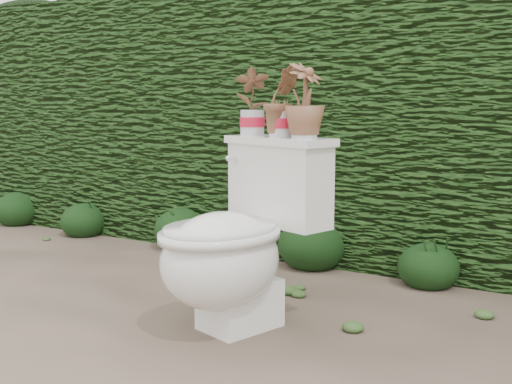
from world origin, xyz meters
The scene contains 11 objects.
ground centered at (0.00, 0.00, 0.00)m, with size 60.00×60.00×0.00m, color #836E5A.
hedge centered at (0.00, 1.60, 0.80)m, with size 8.00×1.00×1.60m, color #2E561C.
toilet centered at (0.23, 0.04, 0.36)m, with size 0.64×0.78×0.78m.
potted_plant_left centered at (0.14, 0.32, 0.92)m, with size 0.15×0.10×0.28m, color #1E611F.
potted_plant_center centered at (0.31, 0.27, 0.92)m, with size 0.15×0.12×0.28m, color #1E611F.
potted_plant_right centered at (0.44, 0.23, 0.92)m, with size 0.16×0.16×0.29m, color #1E611F.
liriope_clump_0 centered at (-2.39, 1.09, 0.14)m, with size 0.34×0.34×0.27m, color #1A3914.
liriope_clump_1 centered at (-1.67, 1.05, 0.13)m, with size 0.31×0.31×0.25m, color #1A3914.
liriope_clump_2 centered at (-0.83, 1.08, 0.14)m, with size 0.36×0.36×0.29m, color #1A3914.
liriope_clump_3 centered at (0.06, 1.09, 0.15)m, with size 0.38×0.38×0.31m, color #1A3914.
liriope_clump_4 centered at (0.73, 1.06, 0.12)m, with size 0.31×0.31×0.25m, color #1A3914.
Camera 1 is at (1.58, -2.09, 0.93)m, focal length 45.00 mm.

